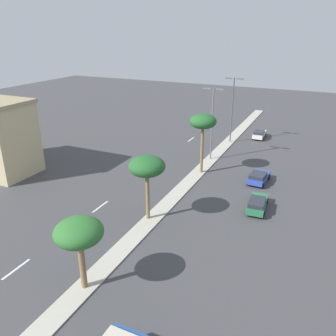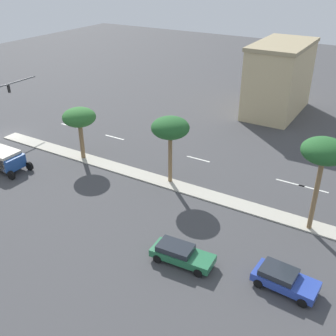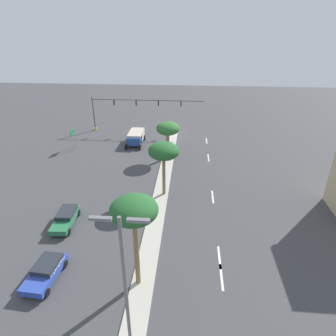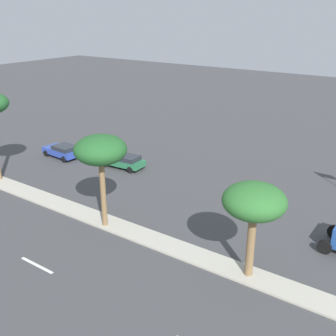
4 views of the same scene
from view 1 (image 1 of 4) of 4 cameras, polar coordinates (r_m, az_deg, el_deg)
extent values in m
plane|color=#424244|center=(40.81, 1.91, -3.88)|extent=(160.00, 160.00, 0.00)
cube|color=#B7B2A3|center=(48.10, 5.92, 0.24)|extent=(1.80, 76.80, 0.12)
cube|color=silver|center=(31.22, -23.70, -14.98)|extent=(0.20, 2.80, 0.01)
cube|color=silver|center=(38.18, -11.07, -6.25)|extent=(0.20, 2.80, 0.01)
cube|color=silver|center=(45.80, -3.81, -0.91)|extent=(0.20, 2.80, 0.01)
cube|color=silver|center=(47.61, -2.54, 0.04)|extent=(0.20, 2.80, 0.01)
cube|color=silver|center=(60.00, 3.81, 4.73)|extent=(0.20, 2.80, 0.01)
cube|color=silver|center=(67.40, 6.37, 6.59)|extent=(0.20, 2.80, 0.01)
cylinder|color=olive|center=(26.53, -13.92, -15.02)|extent=(0.46, 0.46, 4.05)
ellipsoid|color=#2D6B2D|center=(25.06, -14.48, -10.19)|extent=(3.49, 3.49, 1.92)
cylinder|color=olive|center=(34.07, -3.37, -4.56)|extent=(0.38, 0.38, 4.97)
ellipsoid|color=#235B28|center=(32.80, -3.49, 0.30)|extent=(3.54, 3.54, 1.95)
cylinder|color=olive|center=(44.99, 5.60, 3.04)|extent=(0.38, 0.38, 6.27)
ellipsoid|color=#235B28|center=(43.92, 5.78, 7.64)|extent=(3.40, 3.40, 1.87)
cylinder|color=slate|center=(49.43, 7.24, 7.09)|extent=(0.20, 0.20, 10.20)
cube|color=slate|center=(48.68, 6.50, 12.86)|extent=(1.10, 0.24, 0.16)
cube|color=slate|center=(48.14, 8.57, 12.65)|extent=(1.10, 0.24, 0.16)
cylinder|color=#515459|center=(57.86, 10.49, 9.25)|extent=(0.20, 0.20, 10.49)
cube|color=#515459|center=(57.21, 9.95, 14.34)|extent=(1.10, 0.24, 0.16)
cube|color=#515459|center=(56.77, 11.75, 14.15)|extent=(1.10, 0.24, 0.16)
cube|color=silver|center=(62.51, 14.80, 5.36)|extent=(1.78, 4.28, 0.65)
cube|color=#262B33|center=(61.86, 14.76, 5.70)|extent=(1.58, 2.36, 0.40)
cylinder|color=black|center=(64.14, 14.30, 5.53)|extent=(0.23, 0.64, 0.64)
cylinder|color=black|center=(63.91, 15.74, 5.32)|extent=(0.23, 0.64, 0.64)
cylinder|color=black|center=(61.32, 13.77, 4.82)|extent=(0.23, 0.64, 0.64)
cylinder|color=black|center=(61.07, 15.27, 4.61)|extent=(0.23, 0.64, 0.64)
cube|color=#287047|center=(37.94, 14.47, -5.75)|extent=(2.05, 4.66, 0.56)
cube|color=#262B33|center=(37.21, 14.43, -5.47)|extent=(1.74, 2.60, 0.43)
cylinder|color=black|center=(39.55, 13.55, -4.91)|extent=(0.26, 0.65, 0.64)
cylinder|color=black|center=(39.43, 15.95, -5.26)|extent=(0.26, 0.65, 0.64)
cylinder|color=black|center=(36.74, 12.80, -7.05)|extent=(0.26, 0.65, 0.64)
cylinder|color=black|center=(36.60, 15.39, -7.43)|extent=(0.26, 0.65, 0.64)
cube|color=#2D47AD|center=(44.43, 14.69, -1.53)|extent=(2.21, 4.31, 0.58)
cube|color=#262B33|center=(43.77, 14.58, -1.17)|extent=(1.89, 2.42, 0.42)
cylinder|color=black|center=(46.05, 14.03, -1.00)|extent=(0.26, 0.65, 0.64)
cylinder|color=black|center=(45.69, 16.24, -1.43)|extent=(0.26, 0.65, 0.64)
cylinder|color=black|center=(43.44, 12.99, -2.34)|extent=(0.26, 0.65, 0.64)
cylinder|color=black|center=(43.05, 15.33, -2.80)|extent=(0.26, 0.65, 0.64)
cylinder|color=black|center=(23.67, -7.96, -25.59)|extent=(0.28, 0.90, 0.90)
camera|label=2|loc=(46.25, 45.91, 17.85)|focal=42.60mm
camera|label=3|loc=(58.86, 8.23, 22.22)|focal=30.46mm
camera|label=4|loc=(34.29, -51.00, 8.13)|focal=43.74mm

